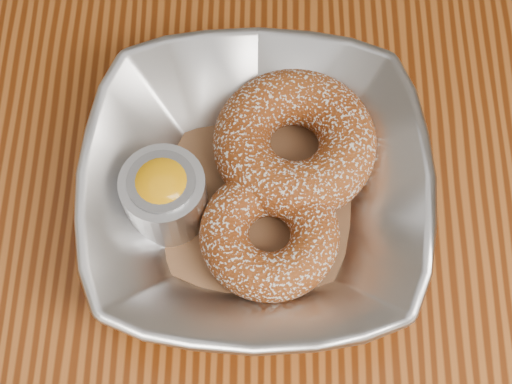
{
  "coord_description": "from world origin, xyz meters",
  "views": [
    {
      "loc": [
        0.11,
        -0.15,
        1.27
      ],
      "look_at": [
        0.11,
        0.08,
        0.78
      ],
      "focal_mm": 55.0,
      "sensor_mm": 36.0,
      "label": 1
    }
  ],
  "objects_px": {
    "ramekin": "(164,194)",
    "table": "(115,348)",
    "donut_back": "(295,143)",
    "donut_front": "(270,234)",
    "serving_bowl": "(256,192)"
  },
  "relations": [
    {
      "from": "serving_bowl",
      "to": "ramekin",
      "type": "distance_m",
      "value": 0.06
    },
    {
      "from": "donut_back",
      "to": "donut_front",
      "type": "bearing_deg",
      "value": -104.2
    },
    {
      "from": "table",
      "to": "serving_bowl",
      "type": "relative_size",
      "value": 5.02
    },
    {
      "from": "table",
      "to": "ramekin",
      "type": "height_order",
      "value": "ramekin"
    },
    {
      "from": "table",
      "to": "ramekin",
      "type": "xyz_separation_m",
      "value": [
        0.05,
        0.07,
        0.13
      ]
    },
    {
      "from": "ramekin",
      "to": "serving_bowl",
      "type": "bearing_deg",
      "value": 4.72
    },
    {
      "from": "ramekin",
      "to": "table",
      "type": "bearing_deg",
      "value": -123.39
    },
    {
      "from": "donut_back",
      "to": "ramekin",
      "type": "height_order",
      "value": "ramekin"
    },
    {
      "from": "serving_bowl",
      "to": "donut_front",
      "type": "xyz_separation_m",
      "value": [
        0.01,
        -0.03,
        -0.0
      ]
    },
    {
      "from": "donut_front",
      "to": "serving_bowl",
      "type": "bearing_deg",
      "value": 107.91
    },
    {
      "from": "serving_bowl",
      "to": "donut_back",
      "type": "relative_size",
      "value": 2.05
    },
    {
      "from": "donut_back",
      "to": "donut_front",
      "type": "distance_m",
      "value": 0.07
    },
    {
      "from": "serving_bowl",
      "to": "donut_back",
      "type": "distance_m",
      "value": 0.05
    },
    {
      "from": "donut_back",
      "to": "ramekin",
      "type": "bearing_deg",
      "value": -153.88
    },
    {
      "from": "donut_back",
      "to": "serving_bowl",
      "type": "bearing_deg",
      "value": -124.87
    }
  ]
}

